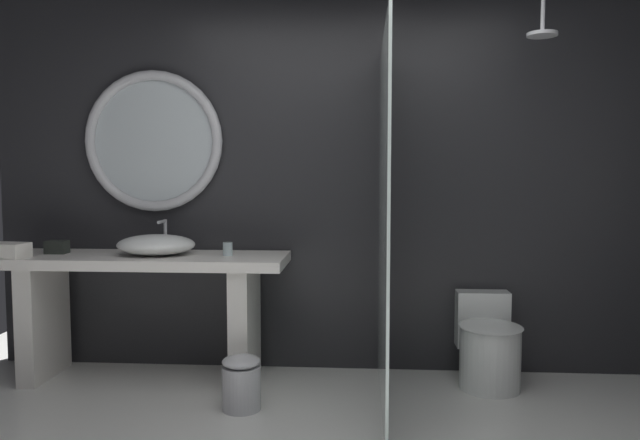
# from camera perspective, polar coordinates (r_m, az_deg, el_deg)

# --- Properties ---
(back_wall_panel) EXTENTS (4.80, 0.10, 2.60)m
(back_wall_panel) POSITION_cam_1_polar(r_m,az_deg,el_deg) (4.16, 1.95, 3.72)
(back_wall_panel) COLOR #232326
(back_wall_panel) RESTS_ON ground_plane
(vanity_counter) EXTENTS (1.88, 0.58, 0.82)m
(vanity_counter) POSITION_cam_1_polar(r_m,az_deg,el_deg) (4.13, -16.41, -6.80)
(vanity_counter) COLOR silver
(vanity_counter) RESTS_ON ground_plane
(vessel_sink) EXTENTS (0.50, 0.41, 0.22)m
(vessel_sink) POSITION_cam_1_polar(r_m,az_deg,el_deg) (4.06, -15.20, -2.26)
(vessel_sink) COLOR white
(vessel_sink) RESTS_ON vanity_counter
(tumbler_cup) EXTENTS (0.06, 0.06, 0.09)m
(tumbler_cup) POSITION_cam_1_polar(r_m,az_deg,el_deg) (3.93, -8.70, -2.72)
(tumbler_cup) COLOR silver
(tumbler_cup) RESTS_ON vanity_counter
(tissue_box) EXTENTS (0.13, 0.10, 0.08)m
(tissue_box) POSITION_cam_1_polar(r_m,az_deg,el_deg) (4.35, -23.57, -2.35)
(tissue_box) COLOR #282D28
(tissue_box) RESTS_ON vanity_counter
(round_wall_mirror) EXTENTS (0.96, 0.07, 0.96)m
(round_wall_mirror) POSITION_cam_1_polar(r_m,az_deg,el_deg) (4.31, -15.45, 7.17)
(round_wall_mirror) COLOR #B7B7BC
(shower_glass_panel) EXTENTS (0.02, 1.30, 2.14)m
(shower_glass_panel) POSITION_cam_1_polar(r_m,az_deg,el_deg) (3.47, 6.02, -0.21)
(shower_glass_panel) COLOR silver
(shower_glass_panel) RESTS_ON ground_plane
(rain_shower_head) EXTENTS (0.18, 0.18, 0.35)m
(rain_shower_head) POSITION_cam_1_polar(r_m,az_deg,el_deg) (3.93, 20.25, 16.68)
(rain_shower_head) COLOR #B7B7BC
(toilet) EXTENTS (0.39, 0.58, 0.57)m
(toilet) POSITION_cam_1_polar(r_m,az_deg,el_deg) (4.08, 15.53, -11.31)
(toilet) COLOR white
(toilet) RESTS_ON ground_plane
(waste_bin) EXTENTS (0.22, 0.22, 0.31)m
(waste_bin) POSITION_cam_1_polar(r_m,az_deg,el_deg) (3.60, -7.42, -14.94)
(waste_bin) COLOR #B7B7BC
(waste_bin) RESTS_ON ground_plane
(folded_hand_towel) EXTENTS (0.25, 0.19, 0.09)m
(folded_hand_towel) POSITION_cam_1_polar(r_m,az_deg,el_deg) (4.26, -27.32, -2.56)
(folded_hand_towel) COLOR silver
(folded_hand_towel) RESTS_ON vanity_counter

